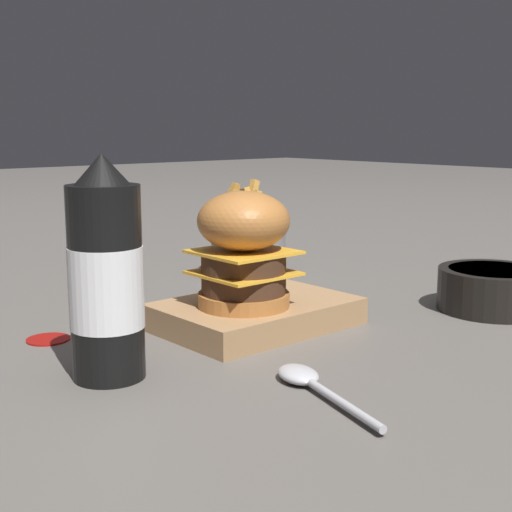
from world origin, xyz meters
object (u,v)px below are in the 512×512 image
object	(u,v)px
serving_board	(256,314)
ketchup_bottle	(106,278)
spoon	(307,380)
side_bowl	(493,288)
fries_basket	(248,245)
burger	(244,248)

from	to	relation	value
serving_board	ketchup_bottle	bearing A→B (deg)	10.02
ketchup_bottle	spoon	distance (m)	0.19
ketchup_bottle	side_bowl	size ratio (longest dim) A/B	1.50
serving_board	side_bowl	world-z (taller)	side_bowl
fries_basket	spoon	size ratio (longest dim) A/B	0.95
fries_basket	spoon	world-z (taller)	fries_basket
serving_board	fries_basket	world-z (taller)	fries_basket
burger	fries_basket	bearing A→B (deg)	-131.46
burger	side_bowl	size ratio (longest dim) A/B	0.94
ketchup_bottle	spoon	bearing A→B (deg)	130.49
ketchup_bottle	fries_basket	size ratio (longest dim) A/B	1.39
ketchup_bottle	spoon	size ratio (longest dim) A/B	1.32
ketchup_bottle	side_bowl	xyz separation A→B (m)	(-0.46, 0.10, -0.06)
fries_basket	spoon	distance (m)	0.47
side_bowl	spoon	world-z (taller)	side_bowl
spoon	ketchup_bottle	bearing A→B (deg)	56.55
burger	ketchup_bottle	bearing A→B (deg)	8.53
fries_basket	side_bowl	xyz separation A→B (m)	(-0.09, 0.35, -0.02)
serving_board	fries_basket	bearing A→B (deg)	-128.81
side_bowl	spoon	bearing A→B (deg)	5.75
burger	ketchup_bottle	size ratio (longest dim) A/B	0.63
serving_board	burger	xyz separation A→B (m)	(0.03, 0.01, 0.08)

